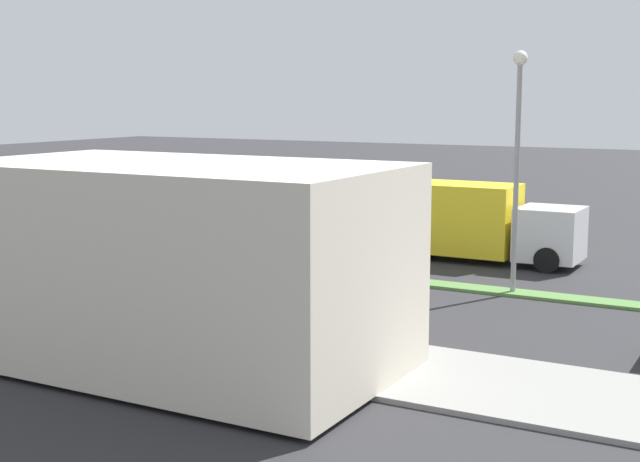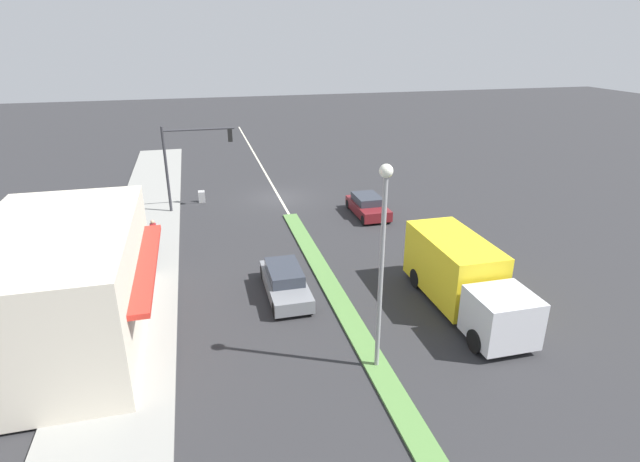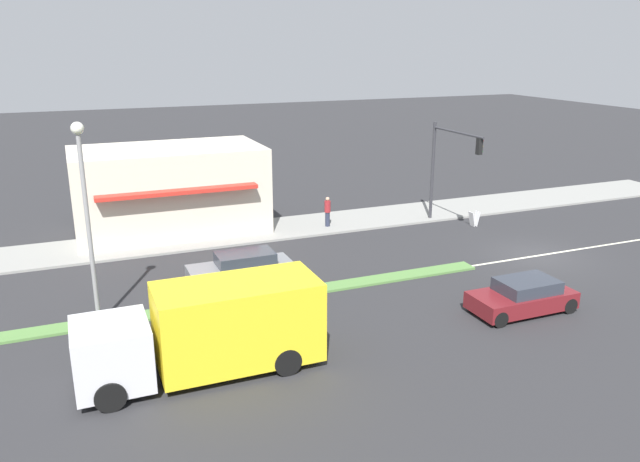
{
  "view_description": "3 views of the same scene",
  "coord_description": "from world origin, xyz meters",
  "px_view_note": "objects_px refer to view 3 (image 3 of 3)",
  "views": [
    {
      "loc": [
        26.68,
        28.21,
        6.13
      ],
      "look_at": [
        -1.63,
        12.64,
        1.21
      ],
      "focal_mm": 50.0,
      "sensor_mm": 36.0,
      "label": 1
    },
    {
      "loc": [
        5.61,
        34.31,
        11.21
      ],
      "look_at": [
        -0.53,
        10.0,
        1.18
      ],
      "focal_mm": 28.0,
      "sensor_mm": 36.0,
      "label": 2
    },
    {
      "loc": [
        -22.65,
        20.8,
        10.07
      ],
      "look_at": [
        1.72,
        10.83,
        2.03
      ],
      "focal_mm": 35.0,
      "sensor_mm": 36.0,
      "label": 3
    }
  ],
  "objects_px": {
    "warning_aframe_sign": "(474,219)",
    "sedan_maroon": "(523,296)",
    "pedestrian": "(328,211)",
    "traffic_signal_main": "(447,158)",
    "delivery_truck": "(210,329)",
    "street_lamp": "(85,199)",
    "suv_grey": "(242,268)"
  },
  "relations": [
    {
      "from": "delivery_truck",
      "to": "suv_grey",
      "type": "distance_m",
      "value": 7.83
    },
    {
      "from": "traffic_signal_main",
      "to": "pedestrian",
      "type": "xyz_separation_m",
      "value": [
        2.1,
        6.28,
        -2.9
      ]
    },
    {
      "from": "warning_aframe_sign",
      "to": "suv_grey",
      "type": "bearing_deg",
      "value": 102.82
    },
    {
      "from": "sedan_maroon",
      "to": "warning_aframe_sign",
      "type": "bearing_deg",
      "value": -26.61
    },
    {
      "from": "warning_aframe_sign",
      "to": "delivery_truck",
      "type": "distance_m",
      "value": 20.37
    },
    {
      "from": "warning_aframe_sign",
      "to": "pedestrian",
      "type": "bearing_deg",
      "value": 70.85
    },
    {
      "from": "warning_aframe_sign",
      "to": "sedan_maroon",
      "type": "distance_m",
      "value": 11.74
    },
    {
      "from": "pedestrian",
      "to": "warning_aframe_sign",
      "type": "height_order",
      "value": "pedestrian"
    },
    {
      "from": "street_lamp",
      "to": "delivery_truck",
      "type": "xyz_separation_m",
      "value": [
        -5.0,
        -3.11,
        -3.31
      ]
    },
    {
      "from": "delivery_truck",
      "to": "warning_aframe_sign",
      "type": "bearing_deg",
      "value": -58.95
    },
    {
      "from": "delivery_truck",
      "to": "sedan_maroon",
      "type": "xyz_separation_m",
      "value": [
        0.0,
        -12.17,
        -0.85
      ]
    },
    {
      "from": "traffic_signal_main",
      "to": "suv_grey",
      "type": "xyz_separation_m",
      "value": [
        -3.92,
        12.87,
        -3.27
      ]
    },
    {
      "from": "street_lamp",
      "to": "delivery_truck",
      "type": "distance_m",
      "value": 6.76
    },
    {
      "from": "traffic_signal_main",
      "to": "suv_grey",
      "type": "relative_size",
      "value": 1.24
    },
    {
      "from": "warning_aframe_sign",
      "to": "sedan_maroon",
      "type": "bearing_deg",
      "value": 153.39
    },
    {
      "from": "warning_aframe_sign",
      "to": "delivery_truck",
      "type": "bearing_deg",
      "value": 121.05
    },
    {
      "from": "pedestrian",
      "to": "traffic_signal_main",
      "type": "bearing_deg",
      "value": -108.49
    },
    {
      "from": "pedestrian",
      "to": "warning_aframe_sign",
      "type": "distance_m",
      "value": 8.35
    },
    {
      "from": "traffic_signal_main",
      "to": "delivery_truck",
      "type": "xyz_separation_m",
      "value": [
        -11.12,
        15.84,
        -2.43
      ]
    },
    {
      "from": "pedestrian",
      "to": "warning_aframe_sign",
      "type": "xyz_separation_m",
      "value": [
        -2.73,
        -7.87,
        -0.58
      ]
    },
    {
      "from": "delivery_truck",
      "to": "suv_grey",
      "type": "bearing_deg",
      "value": -22.38
    },
    {
      "from": "pedestrian",
      "to": "sedan_maroon",
      "type": "height_order",
      "value": "pedestrian"
    },
    {
      "from": "street_lamp",
      "to": "delivery_truck",
      "type": "bearing_deg",
      "value": -148.09
    },
    {
      "from": "pedestrian",
      "to": "delivery_truck",
      "type": "relative_size",
      "value": 0.22
    },
    {
      "from": "traffic_signal_main",
      "to": "warning_aframe_sign",
      "type": "height_order",
      "value": "traffic_signal_main"
    },
    {
      "from": "pedestrian",
      "to": "street_lamp",
      "type": "bearing_deg",
      "value": 122.98
    },
    {
      "from": "traffic_signal_main",
      "to": "sedan_maroon",
      "type": "bearing_deg",
      "value": 161.77
    },
    {
      "from": "pedestrian",
      "to": "delivery_truck",
      "type": "height_order",
      "value": "delivery_truck"
    },
    {
      "from": "traffic_signal_main",
      "to": "sedan_maroon",
      "type": "relative_size",
      "value": 1.38
    },
    {
      "from": "street_lamp",
      "to": "delivery_truck",
      "type": "height_order",
      "value": "street_lamp"
    },
    {
      "from": "street_lamp",
      "to": "sedan_maroon",
      "type": "bearing_deg",
      "value": -108.11
    },
    {
      "from": "pedestrian",
      "to": "delivery_truck",
      "type": "xyz_separation_m",
      "value": [
        -13.22,
        9.56,
        0.46
      ]
    }
  ]
}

